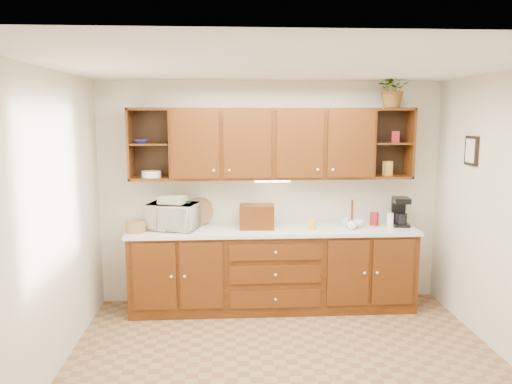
{
  "coord_description": "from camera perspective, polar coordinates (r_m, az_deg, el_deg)",
  "views": [
    {
      "loc": [
        -0.52,
        -4.05,
        2.22
      ],
      "look_at": [
        -0.21,
        1.15,
        1.4
      ],
      "focal_mm": 35.0,
      "sensor_mm": 36.0,
      "label": 1
    }
  ],
  "objects": [
    {
      "name": "ceiling",
      "position": [
        4.1,
        4.03,
        14.21
      ],
      "size": [
        4.0,
        4.0,
        0.0
      ],
      "primitive_type": "plane",
      "rotation": [
        3.14,
        0.0,
        0.0
      ],
      "color": "white",
      "rests_on": "back_wall"
    },
    {
      "name": "microwave",
      "position": [
        5.67,
        -9.48,
        -2.75
      ],
      "size": [
        0.61,
        0.48,
        0.29
      ],
      "primitive_type": "imported",
      "rotation": [
        0.0,
        0.0,
        -0.26
      ],
      "color": "silver",
      "rests_on": "countertop"
    },
    {
      "name": "potted_plant",
      "position": [
        5.88,
        15.41,
        11.31
      ],
      "size": [
        0.46,
        0.43,
        0.42
      ],
      "primitive_type": "imported",
      "rotation": [
        0.0,
        0.0,
        0.32
      ],
      "color": "#999999",
      "rests_on": "upper_cabinets"
    },
    {
      "name": "woven_tray",
      "position": [
        5.88,
        -6.47,
        -3.63
      ],
      "size": [
        0.33,
        0.14,
        0.32
      ],
      "primitive_type": "cylinder",
      "rotation": [
        1.36,
        0.0,
        0.19
      ],
      "color": "#96693E",
      "rests_on": "countertop"
    },
    {
      "name": "pantry_box_yellow",
      "position": [
        5.95,
        14.81,
        2.64
      ],
      "size": [
        0.11,
        0.1,
        0.16
      ],
      "primitive_type": "cube",
      "rotation": [
        0.0,
        0.0,
        0.38
      ],
      "color": "gold",
      "rests_on": "upper_cabinets"
    },
    {
      "name": "base_cabinets",
      "position": [
        5.8,
        1.92,
        -8.88
      ],
      "size": [
        3.2,
        0.6,
        0.9
      ],
      "primitive_type": "cube",
      "color": "#341805",
      "rests_on": "floor"
    },
    {
      "name": "coffee_maker",
      "position": [
        6.01,
        16.16,
        -2.21
      ],
      "size": [
        0.2,
        0.25,
        0.33
      ],
      "rotation": [
        0.0,
        0.0,
        -0.12
      ],
      "color": "black",
      "rests_on": "countertop"
    },
    {
      "name": "plate_stack",
      "position": [
        5.71,
        -11.86,
        2.02
      ],
      "size": [
        0.26,
        0.26,
        0.07
      ],
      "primitive_type": "cylinder",
      "rotation": [
        0.0,
        0.0,
        0.24
      ],
      "color": "white",
      "rests_on": "upper_cabinets"
    },
    {
      "name": "mug_tree",
      "position": [
        5.79,
        10.89,
        -3.53
      ],
      "size": [
        0.29,
        0.29,
        0.32
      ],
      "rotation": [
        0.0,
        0.0,
        0.27
      ],
      "color": "#341805",
      "rests_on": "countertop"
    },
    {
      "name": "bread_box",
      "position": [
        5.63,
        0.08,
        -2.84
      ],
      "size": [
        0.4,
        0.26,
        0.27
      ],
      "primitive_type": "cube",
      "rotation": [
        0.0,
        0.0,
        -0.04
      ],
      "color": "#341805",
      "rests_on": "countertop"
    },
    {
      "name": "canister_yellow",
      "position": [
        5.64,
        6.41,
        -3.76
      ],
      "size": [
        0.1,
        0.1,
        0.1
      ],
      "primitive_type": "cylinder",
      "rotation": [
        0.0,
        0.0,
        0.12
      ],
      "color": "gold",
      "rests_on": "countertop"
    },
    {
      "name": "canister_red",
      "position": [
        5.97,
        13.35,
        -2.99
      ],
      "size": [
        0.13,
        0.13,
        0.15
      ],
      "primitive_type": "cylinder",
      "rotation": [
        0.0,
        0.0,
        -0.31
      ],
      "color": "maroon",
      "rests_on": "countertop"
    },
    {
      "name": "back_wall",
      "position": [
        5.89,
        1.69,
        -0.09
      ],
      "size": [
        4.0,
        0.0,
        4.0
      ],
      "primitive_type": "plane",
      "rotation": [
        1.57,
        0.0,
        0.0
      ],
      "color": "beige",
      "rests_on": "floor"
    },
    {
      "name": "wicker_basket",
      "position": [
        5.63,
        -13.59,
        -3.83
      ],
      "size": [
        0.29,
        0.29,
        0.13
      ],
      "primitive_type": "cylinder",
      "rotation": [
        0.0,
        0.0,
        -0.4
      ],
      "color": "#96693E",
      "rests_on": "countertop"
    },
    {
      "name": "towel_stack",
      "position": [
        5.63,
        -9.53,
        -0.87
      ],
      "size": [
        0.33,
        0.28,
        0.08
      ],
      "primitive_type": "cube",
      "rotation": [
        0.0,
        0.0,
        -0.31
      ],
      "color": "#EEE870",
      "rests_on": "microwave"
    },
    {
      "name": "undercabinet_light",
      "position": [
        5.66,
        1.89,
        1.27
      ],
      "size": [
        0.4,
        0.05,
        0.02
      ],
      "primitive_type": "cube",
      "color": "white",
      "rests_on": "upper_cabinets"
    },
    {
      "name": "bowl_stack",
      "position": [
        5.71,
        -13.0,
        5.65
      ],
      "size": [
        0.17,
        0.17,
        0.04
      ],
      "primitive_type": "imported",
      "rotation": [
        0.0,
        0.0,
        -0.09
      ],
      "color": "navy",
      "rests_on": "upper_cabinets"
    },
    {
      "name": "upper_cabinets",
      "position": [
        5.67,
        1.96,
        5.58
      ],
      "size": [
        3.2,
        0.33,
        0.8
      ],
      "color": "#341805",
      "rests_on": "back_wall"
    },
    {
      "name": "pantry_box_red",
      "position": [
        5.95,
        15.63,
        6.1
      ],
      "size": [
        0.1,
        0.09,
        0.13
      ],
      "primitive_type": "cube",
      "rotation": [
        0.0,
        0.0,
        -0.22
      ],
      "color": "maroon",
      "rests_on": "upper_cabinets"
    },
    {
      "name": "left_wall",
      "position": [
        4.4,
        -23.0,
        -3.87
      ],
      "size": [
        0.0,
        3.5,
        3.5
      ],
      "primitive_type": "plane",
      "rotation": [
        1.57,
        0.0,
        1.57
      ],
      "color": "beige",
      "rests_on": "floor"
    },
    {
      "name": "wine_bottle",
      "position": [
        5.67,
        -7.83,
        -2.59
      ],
      "size": [
        0.1,
        0.1,
        0.32
      ],
      "primitive_type": "cylinder",
      "rotation": [
        0.0,
        0.0,
        -0.4
      ],
      "color": "black",
      "rests_on": "countertop"
    },
    {
      "name": "canister_white",
      "position": [
        5.88,
        15.08,
        -3.16
      ],
      "size": [
        0.09,
        0.09,
        0.17
      ],
      "primitive_type": "cylinder",
      "rotation": [
        0.0,
        0.0,
        0.27
      ],
      "color": "white",
      "rests_on": "countertop"
    },
    {
      "name": "framed_picture",
      "position": [
        5.56,
        23.41,
        4.35
      ],
      "size": [
        0.03,
        0.24,
        0.3
      ],
      "primitive_type": "cube",
      "color": "black",
      "rests_on": "right_wall"
    },
    {
      "name": "floor",
      "position": [
        4.64,
        3.66,
        -19.67
      ],
      "size": [
        4.0,
        4.0,
        0.0
      ],
      "primitive_type": "plane",
      "color": "olive",
      "rests_on": "ground"
    },
    {
      "name": "countertop",
      "position": [
        5.66,
        1.95,
        -4.38
      ],
      "size": [
        3.24,
        0.64,
        0.04
      ],
      "primitive_type": "cube",
      "color": "white",
      "rests_on": "base_cabinets"
    }
  ]
}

